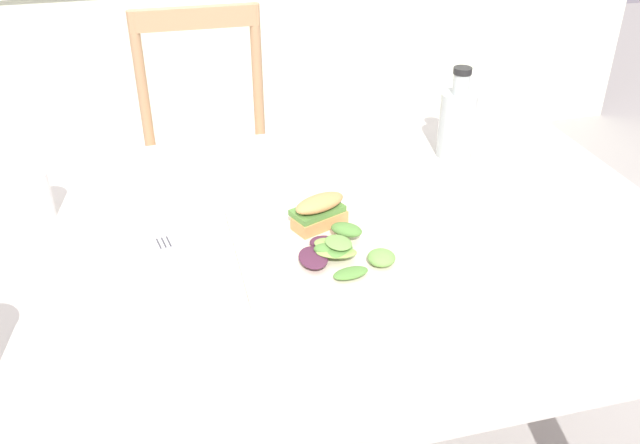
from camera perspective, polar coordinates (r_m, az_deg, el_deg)
The scene contains 9 objects.
dining_table at distance 1.18m, azimuth -1.33°, elevation -6.39°, with size 1.29×0.85×0.74m.
chair_wooden_far at distance 2.03m, azimuth -9.15°, elevation 4.88°, with size 0.41×0.41×0.87m.
plate_lunch at distance 1.09m, azimuth 0.52°, elevation -1.74°, with size 0.29×0.29×0.01m, color beige.
sandwich_half_front at distance 1.11m, azimuth -0.06°, elevation 0.93°, with size 0.10×0.08×0.06m.
salad_mixed_greens at distance 1.04m, azimuth 1.84°, elevation -2.29°, with size 0.15×0.15×0.03m.
napkin_folded at distance 1.05m, azimuth -12.02°, elevation -4.03°, with size 0.12×0.24×0.00m, color silver.
fork_on_napkin at distance 1.06m, azimuth -12.28°, elevation -3.37°, with size 0.05×0.19×0.00m.
bottle_cold_brew at distance 1.38m, azimuth 11.43°, elevation 7.94°, with size 0.07×0.07×0.18m.
cup_extra_side at distance 1.24m, azimuth -23.16°, elevation 2.00°, with size 0.07×0.07×0.08m, color white.
Camera 1 is at (-0.29, -0.97, 1.34)m, focal length 37.95 mm.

